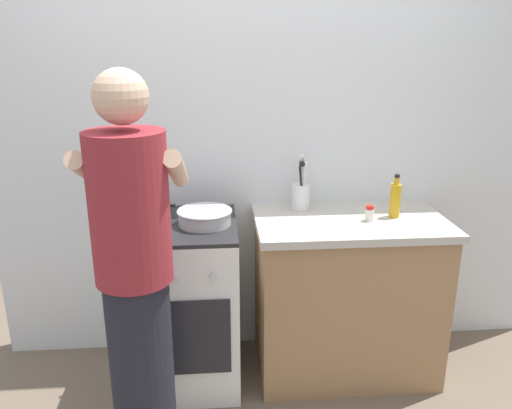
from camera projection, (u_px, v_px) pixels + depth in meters
name	position (u px, v px, depth m)	size (l,w,h in m)	color
ground	(249.00, 387.00, 2.75)	(6.00, 6.00, 0.00)	#6B5B4C
back_wall	(277.00, 141.00, 2.85)	(3.20, 0.10, 2.50)	silver
countertop	(346.00, 295.00, 2.79)	(1.00, 0.60, 0.90)	#99724C
stove_range	(181.00, 302.00, 2.72)	(0.60, 0.62, 0.90)	white
pot	(149.00, 214.00, 2.56)	(0.27, 0.20, 0.10)	#B2B2B7
mixing_bowl	(205.00, 216.00, 2.56)	(0.28, 0.28, 0.08)	#B7B7BC
utensil_crock	(301.00, 193.00, 2.78)	(0.10, 0.10, 0.31)	silver
spice_bottle	(369.00, 214.00, 2.61)	(0.04, 0.04, 0.08)	silver
oil_bottle	(395.00, 200.00, 2.65)	(0.06, 0.06, 0.23)	gold
person	(136.00, 287.00, 2.00)	(0.41, 0.50, 1.70)	black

